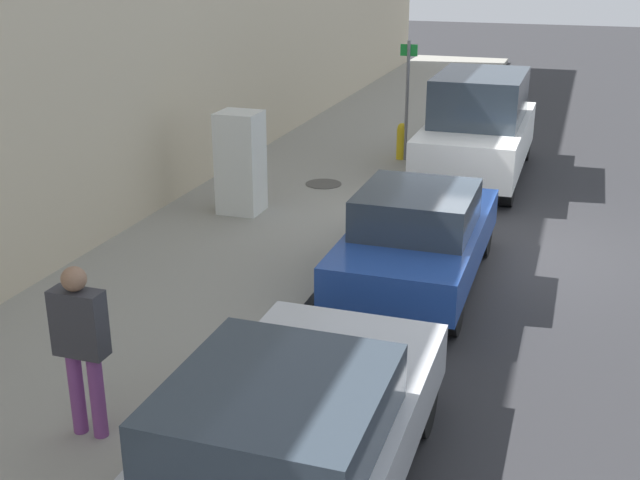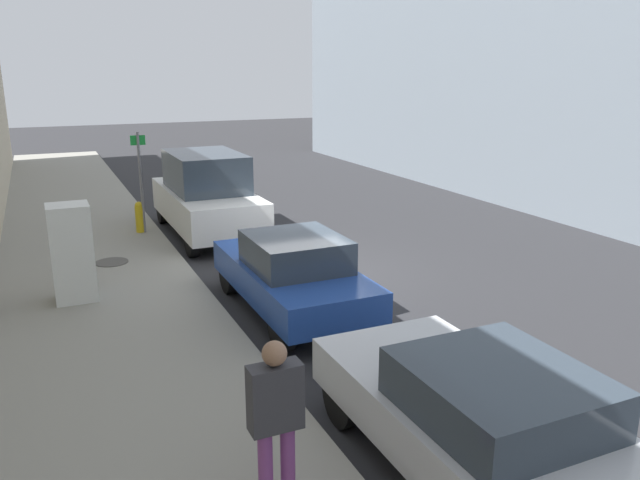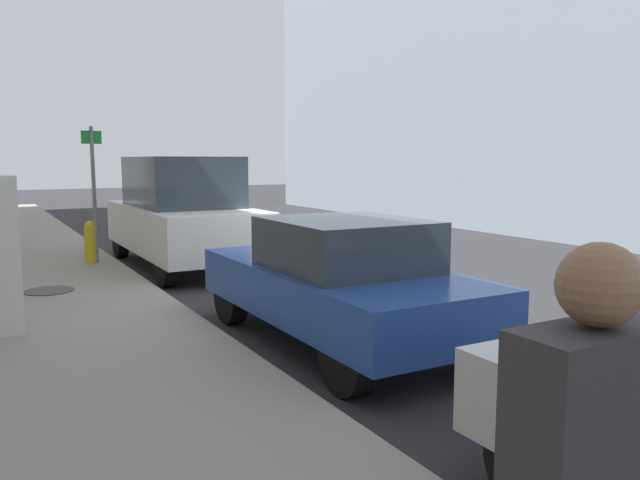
% 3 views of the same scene
% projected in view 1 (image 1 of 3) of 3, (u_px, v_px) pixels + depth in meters
% --- Properties ---
extents(ground_plane, '(80.00, 80.00, 0.00)m').
position_uv_depth(ground_plane, '(505.00, 249.00, 12.78)').
color(ground_plane, '#28282B').
extents(sidewalk_slab, '(3.75, 44.00, 0.17)m').
position_uv_depth(sidewalk_slab, '(266.00, 218.00, 13.97)').
color(sidewalk_slab, gray).
rests_on(sidewalk_slab, ground).
extents(discarded_refrigerator, '(0.71, 0.67, 1.76)m').
position_uv_depth(discarded_refrigerator, '(241.00, 163.00, 13.78)').
color(discarded_refrigerator, silver).
rests_on(discarded_refrigerator, sidewalk_slab).
extents(manhole_cover, '(0.70, 0.70, 0.02)m').
position_uv_depth(manhole_cover, '(324.00, 184.00, 15.66)').
color(manhole_cover, '#47443F').
rests_on(manhole_cover, sidewalk_slab).
extents(street_sign_post, '(0.36, 0.07, 2.54)m').
position_uv_depth(street_sign_post, '(407.00, 94.00, 16.96)').
color(street_sign_post, slate).
rests_on(street_sign_post, sidewalk_slab).
extents(fire_hydrant, '(0.22, 0.22, 0.79)m').
position_uv_depth(fire_hydrant, '(402.00, 141.00, 17.39)').
color(fire_hydrant, gold).
rests_on(fire_hydrant, sidewalk_slab).
extents(pedestrian_walking_far, '(0.50, 0.23, 1.72)m').
position_uv_depth(pedestrian_walking_far, '(81.00, 340.00, 7.34)').
color(pedestrian_walking_far, '#7A3D7F').
rests_on(pedestrian_walking_far, sidewalk_slab).
extents(parked_sedan_silver, '(1.88, 4.38, 1.41)m').
position_uv_depth(parked_sedan_silver, '(286.00, 443.00, 6.54)').
color(parked_sedan_silver, silver).
rests_on(parked_sedan_silver, ground).
extents(parked_hatchback_blue, '(1.73, 4.06, 1.45)m').
position_uv_depth(parked_hatchback_blue, '(418.00, 235.00, 11.22)').
color(parked_hatchback_blue, '#23479E').
rests_on(parked_hatchback_blue, ground).
extents(parked_van_white, '(1.93, 4.80, 2.15)m').
position_uv_depth(parked_van_white, '(478.00, 127.00, 16.40)').
color(parked_van_white, silver).
rests_on(parked_van_white, ground).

